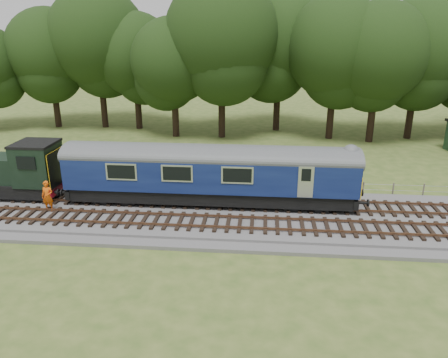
# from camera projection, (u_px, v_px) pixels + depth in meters

# --- Properties ---
(ground) EXTENTS (120.00, 120.00, 0.00)m
(ground) POSITION_uv_depth(u_px,v_px,m) (276.00, 219.00, 26.37)
(ground) COLOR #3C5720
(ground) RESTS_ON ground
(ballast) EXTENTS (70.00, 7.00, 0.35)m
(ballast) POSITION_uv_depth(u_px,v_px,m) (276.00, 217.00, 26.31)
(ballast) COLOR #4C4C4F
(ballast) RESTS_ON ground
(track_north) EXTENTS (67.20, 2.40, 0.21)m
(track_north) POSITION_uv_depth(u_px,v_px,m) (276.00, 204.00, 27.54)
(track_north) COLOR black
(track_north) RESTS_ON ballast
(track_south) EXTENTS (67.20, 2.40, 0.21)m
(track_south) POSITION_uv_depth(u_px,v_px,m) (277.00, 225.00, 24.73)
(track_south) COLOR black
(track_south) RESTS_ON ballast
(fence) EXTENTS (64.00, 0.12, 1.00)m
(fence) POSITION_uv_depth(u_px,v_px,m) (275.00, 193.00, 30.59)
(fence) COLOR #6B6054
(fence) RESTS_ON ground
(tree_line) EXTENTS (70.00, 8.00, 18.00)m
(tree_line) POSITION_uv_depth(u_px,v_px,m) (272.00, 134.00, 47.03)
(tree_line) COLOR black
(tree_line) RESTS_ON ground
(dmu_railcar) EXTENTS (18.05, 2.86, 3.88)m
(dmu_railcar) POSITION_uv_depth(u_px,v_px,m) (210.00, 169.00, 27.18)
(dmu_railcar) COLOR black
(dmu_railcar) RESTS_ON ground
(worker) EXTENTS (0.71, 0.47, 1.92)m
(worker) POSITION_uv_depth(u_px,v_px,m) (48.00, 196.00, 26.42)
(worker) COLOR #E5570C
(worker) RESTS_ON ballast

